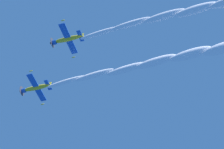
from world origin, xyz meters
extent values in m
ellipsoid|color=gold|center=(-2.29, -1.87, 69.52)|extent=(5.73, 4.33, 1.48)
cylinder|color=#194CB2|center=(-4.62, -0.32, 69.70)|extent=(1.28, 1.43, 1.19)
cone|color=black|center=(-5.12, 0.01, 69.74)|extent=(0.82, 0.82, 0.58)
cylinder|color=#3F3F47|center=(-5.01, -0.06, 69.73)|extent=(1.30, 2.18, 2.50)
cube|color=#194CB2|center=(-2.16, -1.99, 69.36)|extent=(5.32, 7.08, 1.74)
ellipsoid|color=gold|center=(-4.19, -5.13, 70.11)|extent=(0.83, 0.68, 0.31)
ellipsoid|color=gold|center=(-0.13, 1.14, 68.61)|extent=(0.83, 0.68, 0.31)
cube|color=#194CB2|center=(-0.04, -3.35, 69.39)|extent=(2.21, 2.74, 0.69)
cube|color=gold|center=(0.08, -3.33, 69.84)|extent=(0.97, 0.85, 1.08)
ellipsoid|color=#1E232D|center=(-2.46, -1.67, 69.91)|extent=(1.55, 1.40, 0.80)
ellipsoid|color=gold|center=(1.34, -14.08, 70.71)|extent=(5.76, 4.34, 1.58)
cylinder|color=#194CB2|center=(-0.99, -12.53, 70.91)|extent=(1.30, 1.47, 1.24)
cone|color=black|center=(-1.49, -12.20, 70.96)|extent=(0.83, 0.83, 0.61)
cylinder|color=#3F3F47|center=(-1.38, -12.27, 70.95)|extent=(1.34, 2.27, 2.61)
cube|color=#194CB2|center=(1.46, -14.21, 70.55)|extent=(5.26, 6.98, 2.24)
ellipsoid|color=gold|center=(-0.51, -17.32, 71.54)|extent=(0.84, 0.68, 0.33)
ellipsoid|color=gold|center=(3.44, -11.11, 69.56)|extent=(0.84, 0.68, 0.33)
cube|color=#194CB2|center=(3.59, -15.56, 70.56)|extent=(2.19, 2.70, 0.87)
cube|color=gold|center=(3.73, -15.51, 71.00)|extent=(1.00, 0.90, 1.08)
ellipsoid|color=#1E232D|center=(1.19, -13.86, 71.10)|extent=(1.56, 1.42, 0.84)
ellipsoid|color=white|center=(3.30, -5.52, 68.89)|extent=(7.48, 5.42, 1.74)
ellipsoid|color=white|center=(8.39, -9.05, 68.37)|extent=(7.62, 5.62, 1.97)
ellipsoid|color=white|center=(14.10, -12.79, 67.50)|extent=(7.76, 5.82, 2.19)
ellipsoid|color=white|center=(19.06, -16.25, 67.13)|extent=(7.91, 6.02, 2.42)
ellipsoid|color=white|center=(24.65, -20.00, 66.56)|extent=(8.05, 6.22, 2.64)
ellipsoid|color=white|center=(29.78, -23.41, 65.64)|extent=(8.19, 6.42, 2.87)
ellipsoid|color=white|center=(7.13, -17.58, 69.99)|extent=(7.48, 5.42, 1.74)
ellipsoid|color=white|center=(12.19, -21.34, 69.44)|extent=(7.62, 5.62, 1.97)
ellipsoid|color=white|center=(17.53, -24.91, 68.84)|extent=(7.76, 5.82, 2.19)
ellipsoid|color=white|center=(22.63, -28.03, 68.24)|extent=(7.91, 6.02, 2.42)
camera|label=1|loc=(1.26, -44.04, 2.11)|focal=59.43mm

